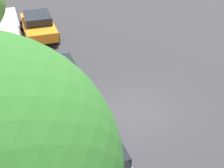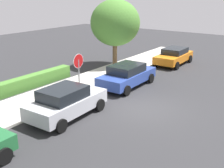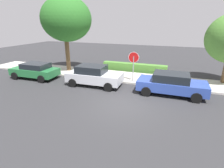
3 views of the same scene
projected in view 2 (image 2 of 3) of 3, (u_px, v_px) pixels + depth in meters
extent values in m
plane|color=#2D2D30|center=(143.00, 108.00, 14.97)|extent=(60.00, 60.00, 0.00)
cube|color=beige|center=(71.00, 88.00, 17.85)|extent=(32.00, 3.06, 0.14)
cylinder|color=gray|center=(79.00, 77.00, 16.59)|extent=(0.08, 0.08, 2.16)
cylinder|color=white|center=(78.00, 61.00, 16.28)|extent=(0.86, 0.03, 0.86)
cylinder|color=red|center=(78.00, 61.00, 16.28)|extent=(0.80, 0.04, 0.80)
cube|color=silver|center=(67.00, 104.00, 13.80)|extent=(4.28, 1.97, 0.70)
cube|color=black|center=(63.00, 93.00, 13.41)|extent=(2.20, 1.68, 0.55)
cylinder|color=black|center=(73.00, 98.00, 15.52)|extent=(0.65, 0.24, 0.64)
cylinder|color=black|center=(100.00, 105.00, 14.55)|extent=(0.65, 0.24, 0.64)
cylinder|color=black|center=(33.00, 116.00, 13.25)|extent=(0.65, 0.24, 0.64)
cylinder|color=black|center=(61.00, 126.00, 12.28)|extent=(0.65, 0.24, 0.64)
cube|color=#2D479E|center=(127.00, 77.00, 18.26)|extent=(4.51, 1.88, 0.64)
cube|color=black|center=(127.00, 69.00, 18.02)|extent=(2.29, 1.65, 0.53)
cylinder|color=black|center=(128.00, 74.00, 20.05)|extent=(0.64, 0.22, 0.64)
cylinder|color=black|center=(151.00, 78.00, 19.03)|extent=(0.64, 0.22, 0.64)
cylinder|color=black|center=(102.00, 85.00, 17.68)|extent=(0.64, 0.22, 0.64)
cylinder|color=black|center=(127.00, 91.00, 16.66)|extent=(0.64, 0.22, 0.64)
cylinder|color=black|center=(4.00, 156.00, 10.01)|extent=(0.65, 0.24, 0.64)
cube|color=orange|center=(174.00, 57.00, 23.83)|extent=(4.32, 1.87, 0.61)
cube|color=black|center=(175.00, 51.00, 23.83)|extent=(2.21, 1.63, 0.47)
cylinder|color=black|center=(170.00, 56.00, 25.56)|extent=(0.64, 0.23, 0.64)
cylinder|color=black|center=(190.00, 59.00, 24.56)|extent=(0.64, 0.23, 0.64)
cylinder|color=black|center=(156.00, 63.00, 23.28)|extent=(0.64, 0.23, 0.64)
cylinder|color=black|center=(177.00, 66.00, 22.29)|extent=(0.64, 0.23, 0.64)
cylinder|color=brown|center=(115.00, 52.00, 23.05)|extent=(0.36, 0.36, 2.39)
ellipsoid|color=#4C8433|center=(115.00, 23.00, 22.44)|extent=(3.97, 3.97, 3.70)
cube|color=#4C8433|center=(32.00, 81.00, 18.14)|extent=(6.38, 0.66, 0.82)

